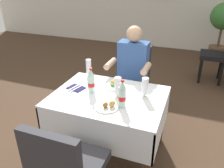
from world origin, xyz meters
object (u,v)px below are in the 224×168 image
Objects in this scene: beer_glass_right at (145,87)px; beer_glass_left at (89,69)px; seated_diner_far at (132,71)px; napkin_cutlery_set at (76,88)px; background_chair_left at (219,53)px; plate_far_diner at (115,85)px; cola_bottle_primary at (91,82)px; main_dining_table at (109,110)px; plate_near_camera at (107,106)px; cola_bottle_secondary at (122,95)px; beer_glass_middle at (118,87)px; chair_near_camera_side at (67,167)px; chair_far_diner_seat at (131,79)px; potted_plant_corner at (222,25)px.

beer_glass_left is at bearing 163.12° from beer_glass_right.
seated_diner_far is 6.41× the size of napkin_cutlery_set.
seated_diner_far is 1.30× the size of background_chair_left.
plate_far_diner is 0.28m from cola_bottle_primary.
background_chair_left reaches higher than main_dining_table.
plate_far_diner is at bearing 101.27° from plate_near_camera.
plate_near_camera is 1.13× the size of beer_glass_right.
seated_diner_far is 0.68m from beer_glass_right.
beer_glass_left is at bearing 120.02° from cola_bottle_primary.
cola_bottle_secondary is at bearing -37.93° from main_dining_table.
chair_near_camera_side is at bearing -96.49° from beer_glass_middle.
beer_glass_right is at bearing 17.43° from main_dining_table.
plate_far_diner is at bearing -90.98° from chair_far_diner_seat.
seated_diner_far is (0.03, -0.11, 0.16)m from chair_far_diner_seat.
napkin_cutlery_set is at bearing -152.96° from plate_far_diner.
cola_bottle_primary is (-0.28, 0.00, 0.00)m from beer_glass_middle.
plate_far_diner is 1.00× the size of beer_glass_left.
background_chair_left is (1.14, 3.23, 0.00)m from chair_near_camera_side.
potted_plant_corner is at bearing 75.10° from cola_bottle_secondary.
plate_near_camera is 0.24m from beer_glass_middle.
seated_diner_far reaches higher than cola_bottle_secondary.
cola_bottle_secondary is at bearing -79.55° from seated_diner_far.
beer_glass_middle is 0.18m from cola_bottle_secondary.
seated_diner_far is at bearing 88.76° from chair_near_camera_side.
seated_diner_far is at bearing 92.57° from plate_near_camera.
main_dining_table is at bearing -87.18° from plate_far_diner.
chair_near_camera_side is 0.76× the size of potted_plant_corner.
potted_plant_corner reaches higher than napkin_cutlery_set.
beer_glass_middle reaches higher than plate_near_camera.
plate_far_diner is 0.17× the size of potted_plant_corner.
beer_glass_left is (-0.36, 0.32, 0.28)m from main_dining_table.
potted_plant_corner is at bearing 70.66° from plate_far_diner.
potted_plant_corner reaches higher than chair_far_diner_seat.
napkin_cutlery_set is at bearing -122.22° from background_chair_left.
plate_far_diner is 0.84× the size of cola_bottle_primary.
chair_far_diner_seat is 4.34× the size of plate_near_camera.
chair_far_diner_seat is at bearing 101.17° from cola_bottle_secondary.
seated_diner_far is at bearing 59.07° from napkin_cutlery_set.
seated_diner_far is (0.03, 0.70, 0.16)m from main_dining_table.
plate_near_camera is at bearing -78.73° from plate_far_diner.
beer_glass_left is at bearing 145.93° from beer_glass_middle.
main_dining_table is 0.87× the size of seated_diner_far.
cola_bottle_primary reaches higher than beer_glass_left.
beer_glass_left reaches higher than napkin_cutlery_set.
cola_bottle_primary reaches higher than beer_glass_right.
chair_near_camera_side is 3.67× the size of cola_bottle_secondary.
plate_near_camera is (0.07, 0.60, 0.19)m from chair_near_camera_side.
seated_diner_far reaches higher than napkin_cutlery_set.
cola_bottle_secondary is at bearing 74.07° from chair_near_camera_side.
cola_bottle_secondary is 0.60m from napkin_cutlery_set.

